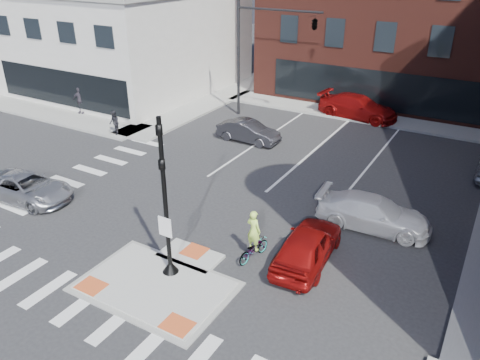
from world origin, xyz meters
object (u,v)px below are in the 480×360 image
Objects in this scene: silver_suv at (27,187)px; pedestrian_a at (114,123)px; white_pickup at (373,213)px; red_sedan at (307,245)px; bg_car_dark at (248,131)px; pedestrian_b at (80,100)px; cyclist at (254,243)px; bg_car_red at (358,107)px.

silver_suv is 8.83m from pedestrian_a.
red_sedan is at bearing 155.14° from white_pickup.
pedestrian_b is at bearing 97.73° from bg_car_dark.
cyclist is 21.47m from pedestrian_b.
silver_suv is 3.05× the size of pedestrian_a.
cyclist is (-1.86, -0.85, -0.03)m from red_sedan.
white_pickup is (14.97, 5.89, 0.05)m from silver_suv.
cyclist is (1.87, -18.70, -0.10)m from bg_car_red.
pedestrian_b is at bearing 31.16° from silver_suv.
white_pickup is 0.86× the size of bg_car_red.
pedestrian_a reaches higher than silver_suv.
pedestrian_a is at bearing -16.34° from cyclist.
cyclist is 1.38× the size of pedestrian_a.
bg_car_dark is 2.09× the size of pedestrian_b.
cyclist reaches higher than white_pickup.
red_sedan reaches higher than silver_suv.
bg_car_red is (4.45, 7.93, 0.16)m from bg_car_dark.
white_pickup is at bearing -153.98° from bg_car_red.
bg_car_red is at bearing 11.98° from pedestrian_b.
bg_car_dark is at bearing 56.15° from pedestrian_a.
red_sedan is 2.07× the size of cyclist.
cyclist is at bearing 20.58° from red_sedan.
bg_car_red is at bearing 16.29° from white_pickup.
pedestrian_b is (-7.74, 10.47, 0.46)m from silver_suv.
red_sedan is 22.85m from pedestrian_b.
cyclist is 15.89m from pedestrian_a.
red_sedan is 18.23m from bg_car_red.
pedestrian_a is at bearing -37.38° from pedestrian_b.
red_sedan is 17.24m from pedestrian_a.
pedestrian_b is (-17.53, -9.50, 0.29)m from bg_car_red.
bg_car_red reaches higher than red_sedan.
pedestrian_b is (-22.71, 4.58, 0.41)m from white_pickup.
bg_car_dark is 1.89× the size of cyclist.
white_pickup is at bearing -114.97° from red_sedan.
bg_car_dark is 2.61× the size of pedestrian_a.
bg_car_red is 3.66× the size of pedestrian_a.
bg_car_dark is at bearing 156.54° from bg_car_red.
pedestrian_b reaches higher than bg_car_dark.
red_sedan is 4.04m from white_pickup.
bg_car_red is 19.94m from pedestrian_b.
silver_suv is 16.09m from white_pickup.
silver_suv is 13.69m from red_sedan.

